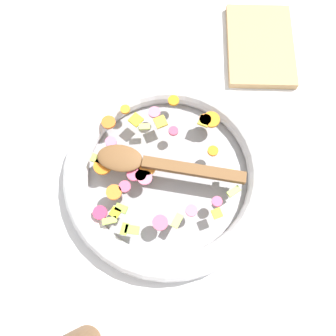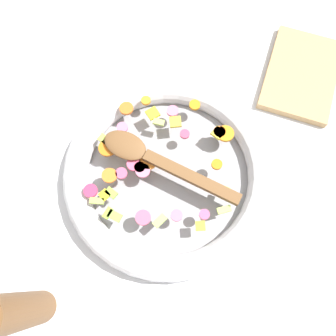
{
  "view_description": "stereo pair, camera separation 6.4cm",
  "coord_description": "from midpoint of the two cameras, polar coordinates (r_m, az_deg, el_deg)",
  "views": [
    {
      "loc": [
        0.21,
        0.01,
        0.66
      ],
      "look_at": [
        0.0,
        0.0,
        0.05
      ],
      "focal_mm": 35.0,
      "sensor_mm": 36.0,
      "label": 1
    },
    {
      "loc": [
        0.2,
        0.07,
        0.66
      ],
      "look_at": [
        0.0,
        0.0,
        0.05
      ],
      "focal_mm": 35.0,
      "sensor_mm": 36.0,
      "label": 2
    }
  ],
  "objects": [
    {
      "name": "wooden_spoon",
      "position": [
        0.63,
        -5.31,
        0.36
      ],
      "size": [
        0.08,
        0.29,
        0.01
      ],
      "color": "brown",
      "rests_on": "chopped_vegetables"
    },
    {
      "name": "chopped_vegetables",
      "position": [
        0.65,
        -5.83,
        0.46
      ],
      "size": [
        0.3,
        0.3,
        0.01
      ],
      "color": "orange",
      "rests_on": "skillet"
    },
    {
      "name": "cutting_board",
      "position": [
        0.86,
        13.62,
        19.82
      ],
      "size": [
        0.23,
        0.16,
        0.02
      ],
      "color": "tan",
      "rests_on": "ground_plane"
    },
    {
      "name": "ground_plane",
      "position": [
        0.69,
        -2.64,
        -1.74
      ],
      "size": [
        4.0,
        4.0,
        0.0
      ],
      "primitive_type": "plane",
      "color": "silver"
    },
    {
      "name": "skillet",
      "position": [
        0.67,
        -2.72,
        -1.18
      ],
      "size": [
        0.43,
        0.43,
        0.05
      ],
      "color": "gray",
      "rests_on": "ground_plane"
    }
  ]
}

